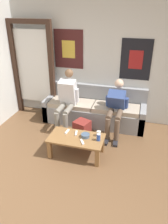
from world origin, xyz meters
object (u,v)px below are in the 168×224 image
object	(u,v)px
coffee_table	(76,141)
drink_can_blue	(98,137)
person_seated_teen	(116,106)
game_controller_near_right	(82,142)
game_controller_near_left	(67,132)
game_controller_far_center	(76,133)
couch	(94,111)
ceramic_bowl	(85,135)
pillar_candle	(99,134)
person_seated_adult	(67,99)
backpack	(82,130)

from	to	relation	value
coffee_table	drink_can_blue	distance (m)	0.41
person_seated_teen	game_controller_near_right	bearing A→B (deg)	-110.22
game_controller_near_left	game_controller_far_center	bearing A→B (deg)	-2.14
couch	coffee_table	size ratio (longest dim) A/B	2.32
game_controller_near_right	game_controller_far_center	distance (m)	0.29
ceramic_bowl	person_seated_teen	bearing A→B (deg)	66.75
pillar_candle	person_seated_adult	bearing A→B (deg)	138.24
coffee_table	drink_can_blue	size ratio (longest dim) A/B	7.71
coffee_table	game_controller_near_left	xyz separation A→B (m)	(-0.21, 0.11, 0.08)
person_seated_adult	backpack	size ratio (longest dim) A/B	3.33
pillar_candle	drink_can_blue	world-z (taller)	drink_can_blue
backpack	game_controller_near_right	size ratio (longest dim) A/B	2.63
game_controller_near_left	game_controller_far_center	size ratio (longest dim) A/B	0.99
game_controller_far_center	coffee_table	bearing A→B (deg)	-72.47
drink_can_blue	game_controller_near_left	distance (m)	0.61
backpack	game_controller_near_left	bearing A→B (deg)	-107.45
person_seated_adult	person_seated_teen	bearing A→B (deg)	2.23
person_seated_teen	drink_can_blue	bearing A→B (deg)	-98.96
game_controller_far_center	pillar_candle	bearing A→B (deg)	5.99
pillar_candle	game_controller_far_center	bearing A→B (deg)	-174.01
game_controller_far_center	person_seated_adult	bearing A→B (deg)	119.49
drink_can_blue	coffee_table	bearing A→B (deg)	-178.37
pillar_candle	game_controller_near_left	bearing A→B (deg)	-176.47
backpack	game_controller_near_right	bearing A→B (deg)	-73.08
person_seated_teen	pillar_candle	xyz separation A→B (m)	(-0.17, -0.80, -0.18)
couch	game_controller_near_right	size ratio (longest dim) A/B	15.80
backpack	drink_can_blue	size ratio (longest dim) A/B	2.98
backpack	coffee_table	bearing A→B (deg)	-83.36
person_seated_adult	game_controller_far_center	size ratio (longest dim) A/B	8.32
person_seated_adult	backpack	bearing A→B (deg)	-39.28
pillar_candle	couch	bearing A→B (deg)	106.87
couch	ceramic_bowl	world-z (taller)	couch
couch	drink_can_blue	world-z (taller)	couch
ceramic_bowl	game_controller_near_left	world-z (taller)	ceramic_bowl
person_seated_teen	ceramic_bowl	size ratio (longest dim) A/B	6.91
couch	coffee_table	xyz separation A→B (m)	(-0.03, -1.25, 0.01)
ceramic_bowl	drink_can_blue	distance (m)	0.24
pillar_candle	game_controller_far_center	xyz separation A→B (m)	(-0.40, -0.04, -0.03)
person_seated_teen	ceramic_bowl	xyz separation A→B (m)	(-0.39, -0.90, -0.19)
couch	ceramic_bowl	size ratio (longest dim) A/B	14.42
backpack	ceramic_bowl	distance (m)	0.61
game_controller_near_right	game_controller_far_center	world-z (taller)	same
ceramic_bowl	pillar_candle	bearing A→B (deg)	25.33
couch	pillar_candle	xyz separation A→B (m)	(0.33, -1.10, 0.13)
person_seated_adult	game_controller_far_center	xyz separation A→B (m)	(0.45, -0.80, -0.28)
couch	game_controller_far_center	world-z (taller)	couch
pillar_candle	game_controller_near_right	size ratio (longest dim) A/B	0.74
coffee_table	backpack	world-z (taller)	coffee_table
coffee_table	ceramic_bowl	xyz separation A→B (m)	(0.15, 0.05, 0.11)
person_seated_adult	person_seated_teen	xyz separation A→B (m)	(1.03, 0.04, -0.07)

